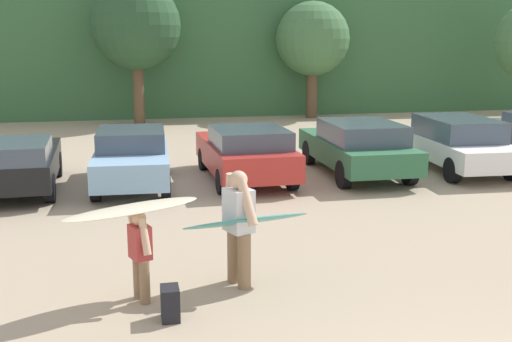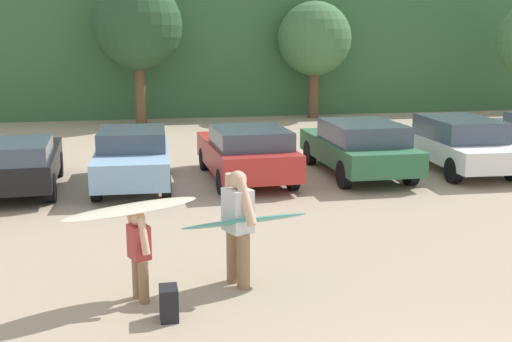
{
  "view_description": "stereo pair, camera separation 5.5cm",
  "coord_description": "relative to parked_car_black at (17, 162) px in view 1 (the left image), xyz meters",
  "views": [
    {
      "loc": [
        -3.45,
        -4.54,
        3.69
      ],
      "look_at": [
        -1.09,
        7.12,
        1.15
      ],
      "focal_mm": 44.71,
      "sensor_mm": 36.0,
      "label": 1
    },
    {
      "loc": [
        -3.39,
        -4.55,
        3.69
      ],
      "look_at": [
        -1.09,
        7.12,
        1.15
      ],
      "focal_mm": 44.71,
      "sensor_mm": 36.0,
      "label": 2
    }
  ],
  "objects": [
    {
      "name": "tree_left",
      "position": [
        10.8,
        12.13,
        2.76
      ],
      "size": [
        3.28,
        3.28,
        5.16
      ],
      "color": "brown",
      "rests_on": "ground_plane"
    },
    {
      "name": "parked_car_black",
      "position": [
        0.0,
        0.0,
        0.0
      ],
      "size": [
        1.92,
        4.25,
        1.35
      ],
      "rotation": [
        0.0,
        0.0,
        1.61
      ],
      "color": "black",
      "rests_on": "ground_plane"
    },
    {
      "name": "parked_car_white",
      "position": [
        11.51,
        0.34,
        0.05
      ],
      "size": [
        1.99,
        4.72,
        1.47
      ],
      "rotation": [
        0.0,
        0.0,
        1.53
      ],
      "color": "white",
      "rests_on": "ground_plane"
    },
    {
      "name": "surfboard_cream",
      "position": [
        2.63,
        -6.98,
        0.61
      ],
      "size": [
        2.1,
        1.43,
        0.09
      ],
      "rotation": [
        0.0,
        0.0,
        3.6
      ],
      "color": "beige"
    },
    {
      "name": "person_adult",
      "position": [
        4.16,
        -6.72,
        0.26
      ],
      "size": [
        0.47,
        0.79,
        1.76
      ],
      "rotation": [
        0.0,
        0.0,
        3.52
      ],
      "color": "#8C6B4C",
      "rests_on": "ground_plane"
    },
    {
      "name": "parked_car_sky_blue",
      "position": [
        2.67,
        0.12,
        0.01
      ],
      "size": [
        1.93,
        4.13,
        1.41
      ],
      "rotation": [
        0.0,
        0.0,
        1.53
      ],
      "color": "#84ADD1",
      "rests_on": "ground_plane"
    },
    {
      "name": "parked_car_red",
      "position": [
        5.55,
        0.21,
        0.01
      ],
      "size": [
        2.07,
        4.39,
        1.42
      ],
      "rotation": [
        0.0,
        0.0,
        1.61
      ],
      "color": "#B72D28",
      "rests_on": "ground_plane"
    },
    {
      "name": "hillside_ridge",
      "position": [
        6.06,
        19.12,
        2.28
      ],
      "size": [
        108.0,
        12.0,
        6.03
      ],
      "primitive_type": "cube",
      "color": "#38663D",
      "rests_on": "ground_plane"
    },
    {
      "name": "person_child",
      "position": [
        2.71,
        -7.02,
        0.01
      ],
      "size": [
        0.34,
        0.64,
        1.31
      ],
      "rotation": [
        0.0,
        0.0,
        3.52
      ],
      "color": "#8C6B4C",
      "rests_on": "ground_plane"
    },
    {
      "name": "parked_car_forest_green",
      "position": [
        8.6,
        0.27,
        0.05
      ],
      "size": [
        1.96,
        4.6,
        1.46
      ],
      "rotation": [
        0.0,
        0.0,
        1.57
      ],
      "color": "#2D6642",
      "rests_on": "ground_plane"
    },
    {
      "name": "backpack_dropped",
      "position": [
        3.06,
        -7.72,
        -0.5
      ],
      "size": [
        0.24,
        0.34,
        0.45
      ],
      "color": "black",
      "rests_on": "ground_plane"
    },
    {
      "name": "surfboard_teal",
      "position": [
        4.28,
        -6.75,
        0.27
      ],
      "size": [
        2.06,
        0.93,
        0.28
      ],
      "rotation": [
        0.0,
        0.0,
        3.34
      ],
      "color": "teal"
    },
    {
      "name": "tree_far_right",
      "position": [
        3.1,
        11.5,
        3.31
      ],
      "size": [
        3.65,
        3.65,
        5.9
      ],
      "color": "brown",
      "rests_on": "ground_plane"
    }
  ]
}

